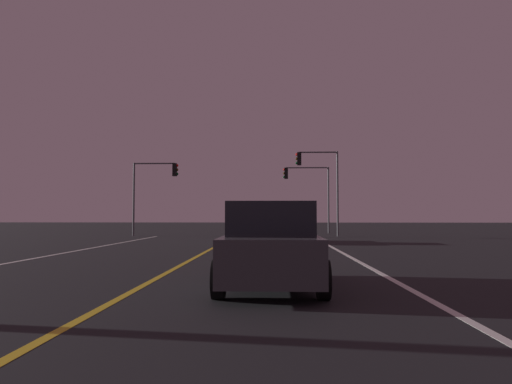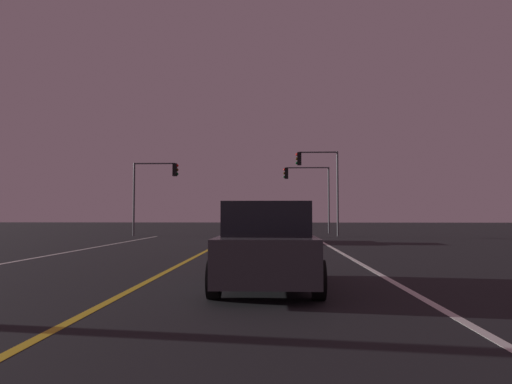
% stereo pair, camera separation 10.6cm
% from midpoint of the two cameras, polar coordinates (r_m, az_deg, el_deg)
% --- Properties ---
extents(lane_edge_right, '(0.16, 40.79, 0.01)m').
position_cam_midpoint_polar(lane_edge_right, '(12.93, 14.08, -9.10)').
color(lane_edge_right, silver).
rests_on(lane_edge_right, ground).
extents(lane_center_divider, '(0.16, 40.79, 0.01)m').
position_cam_midpoint_polar(lane_center_divider, '(12.96, -10.06, -9.13)').
color(lane_center_divider, gold).
rests_on(lane_center_divider, ground).
extents(car_ahead_far, '(2.02, 4.30, 1.70)m').
position_cam_midpoint_polar(car_ahead_far, '(26.09, 1.38, -4.15)').
color(car_ahead_far, black).
rests_on(car_ahead_far, ground).
extents(car_lead_same_lane, '(2.02, 4.30, 1.70)m').
position_cam_midpoint_polar(car_lead_same_lane, '(9.64, 1.67, -6.49)').
color(car_lead_same_lane, black).
rests_on(car_lead_same_lane, ground).
extents(traffic_light_near_right, '(2.97, 0.36, 5.90)m').
position_cam_midpoint_polar(traffic_light_near_right, '(33.75, 7.47, 2.16)').
color(traffic_light_near_right, '#4C4C51').
rests_on(traffic_light_near_right, ground).
extents(traffic_light_near_left, '(3.22, 0.36, 5.16)m').
position_cam_midpoint_polar(traffic_light_near_left, '(34.58, -11.70, 1.26)').
color(traffic_light_near_left, '#4C4C51').
rests_on(traffic_light_near_left, ground).
extents(traffic_light_far_right, '(3.73, 0.36, 5.36)m').
position_cam_midpoint_polar(traffic_light_far_right, '(39.15, 6.09, 1.00)').
color(traffic_light_far_right, '#4C4C51').
rests_on(traffic_light_far_right, ground).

